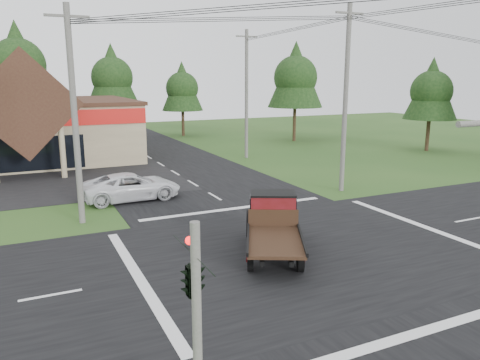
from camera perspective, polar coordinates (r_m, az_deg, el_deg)
ground at (r=20.19m, az=7.79°, el=-8.45°), size 120.00×120.00×0.00m
road_ns at (r=20.19m, az=7.80°, el=-8.42°), size 12.00×120.00×0.02m
road_ew at (r=20.19m, az=7.80°, el=-8.42°), size 120.00×12.00×0.02m
traffic_signal_corner at (r=9.63m, az=-5.79°, el=-9.78°), size 0.53×2.48×4.40m
utility_pole_nw at (r=23.94m, az=-19.53°, el=7.48°), size 2.00×0.30×10.50m
utility_pole_ne at (r=30.08m, az=12.74°, el=9.71°), size 2.00×0.30×11.50m
utility_pole_n at (r=42.03m, az=0.80°, el=10.48°), size 2.00×0.30×11.20m
tree_row_c at (r=56.78m, az=-25.46°, el=12.83°), size 7.28×7.28×13.13m
tree_row_d at (r=58.69m, az=-15.35°, el=12.20°), size 6.16×6.16×11.11m
tree_row_e at (r=58.73m, az=-7.07°, el=11.23°), size 5.04×5.04×9.09m
tree_side_ne at (r=53.86m, az=6.79°, el=12.56°), size 6.16×6.16×11.11m
tree_side_e_near at (r=49.66m, az=22.32°, el=10.21°), size 5.04×5.04×9.09m
antique_flatbed_truck at (r=19.20m, az=4.14°, el=-5.69°), size 4.54×6.10×2.40m
white_pickup at (r=28.55m, az=-13.08°, el=-0.77°), size 5.85×2.86×1.60m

